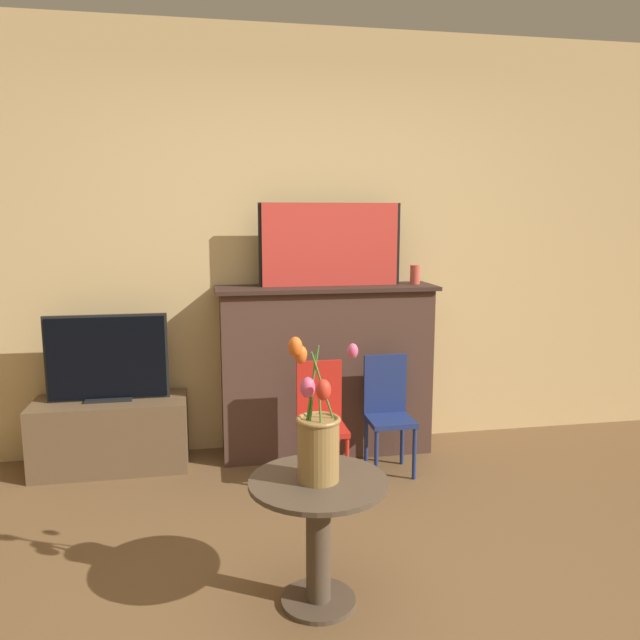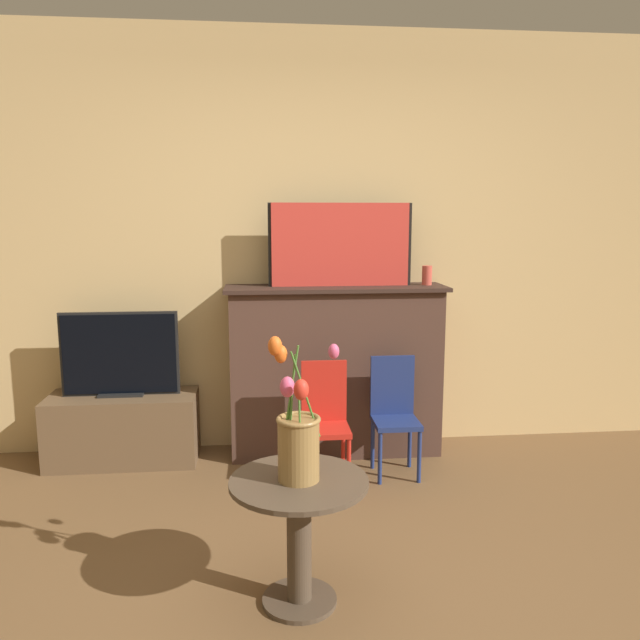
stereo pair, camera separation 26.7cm
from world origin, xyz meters
name	(u,v)px [view 2 (the right image)]	position (x,y,z in m)	size (l,w,h in m)	color
wall_back	(313,244)	(0.00, 2.13, 1.35)	(8.00, 0.06, 2.70)	tan
fireplace_mantel	(335,368)	(0.13, 1.93, 0.56)	(1.40, 0.39, 1.10)	#4C3328
painting	(340,245)	(0.16, 1.93, 1.36)	(0.91, 0.03, 0.52)	black
mantel_candle	(427,275)	(0.72, 1.93, 1.16)	(0.06, 0.06, 0.12)	#CC4C3D
tv_stand	(124,428)	(-1.22, 1.88, 0.22)	(0.91, 0.39, 0.43)	brown
tv_monitor	(120,355)	(-1.22, 1.89, 0.68)	(0.71, 0.12, 0.52)	black
chair_red	(325,416)	(0.01, 1.47, 0.39)	(0.27, 0.27, 0.70)	red
chair_blue	(394,409)	(0.44, 1.55, 0.39)	(0.27, 0.27, 0.70)	navy
side_table	(299,523)	(-0.22, 0.31, 0.34)	(0.55, 0.55, 0.52)	#4C3D2D
vase_tulips	(298,437)	(-0.22, 0.31, 0.70)	(0.27, 0.18, 0.57)	olive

